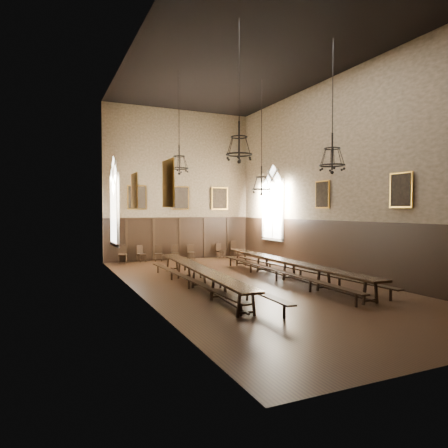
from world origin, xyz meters
TOP-DOWN VIEW (x-y plane):
  - floor at (0.00, 0.00)m, footprint 9.00×18.00m
  - ceiling at (0.00, 0.00)m, footprint 9.00×18.00m
  - wall_back at (0.00, 9.01)m, footprint 9.00×0.02m
  - wall_left at (-4.51, 0.00)m, footprint 0.02×18.00m
  - wall_right at (4.51, 0.00)m, footprint 0.02×18.00m
  - wainscot_panelling at (0.00, 0.00)m, footprint 9.00×18.00m
  - table_left at (-2.11, 0.13)m, footprint 1.34×9.94m
  - table_right at (1.98, 0.12)m, footprint 1.03×10.59m
  - bench_left_outer at (-2.55, 0.05)m, footprint 0.42×9.20m
  - bench_left_inner at (-1.37, -0.22)m, footprint 0.67×10.22m
  - bench_right_inner at (1.35, 0.12)m, footprint 0.69×10.58m
  - bench_right_outer at (2.50, 0.04)m, footprint 0.89×10.05m
  - chair_0 at (-3.50, 8.53)m, footprint 0.55×0.55m
  - chair_1 at (-2.44, 8.60)m, footprint 0.53×0.53m
  - chair_2 at (-1.46, 8.48)m, footprint 0.53×0.53m
  - chair_3 at (-0.44, 8.52)m, footprint 0.46×0.46m
  - chair_4 at (0.60, 8.60)m, footprint 0.40×0.40m
  - chair_6 at (2.47, 8.55)m, footprint 0.46×0.46m
  - chair_7 at (3.52, 8.59)m, footprint 0.50×0.50m
  - chandelier_back_left at (-2.10, 2.54)m, footprint 0.81×0.81m
  - chandelier_back_right at (1.78, 2.17)m, footprint 0.88×0.88m
  - chandelier_front_left at (-1.82, -2.71)m, footprint 0.85×0.85m
  - chandelier_front_right at (1.84, -2.75)m, footprint 0.92×0.92m
  - portrait_back_0 at (-2.60, 8.88)m, footprint 1.10×0.12m
  - portrait_back_1 at (0.00, 8.88)m, footprint 1.10×0.12m
  - portrait_back_2 at (2.60, 8.88)m, footprint 1.10×0.12m
  - portrait_left_0 at (-4.38, 1.00)m, footprint 0.12×1.00m
  - portrait_left_1 at (-4.38, -3.50)m, footprint 0.12×1.00m
  - portrait_right_0 at (4.38, 1.00)m, footprint 0.12×1.00m
  - portrait_right_1 at (4.38, -3.50)m, footprint 0.12×1.00m
  - window_right at (4.43, 5.50)m, footprint 0.20×2.20m
  - window_left at (-4.43, 5.50)m, footprint 0.20×2.20m

SIDE VIEW (x-z plane):
  - floor at x=0.00m, z-range -0.02..0.00m
  - bench_left_outer at x=-2.55m, z-range 0.06..0.47m
  - chair_4 at x=0.60m, z-range -0.17..0.71m
  - chair_6 at x=2.47m, z-range -0.18..0.71m
  - chair_3 at x=-0.44m, z-range -0.18..0.72m
  - chair_2 at x=-1.46m, z-range -0.18..0.75m
  - bench_right_outer at x=2.50m, z-range 0.06..0.51m
  - chair_1 at x=-2.44m, z-range -0.19..0.77m
  - bench_left_inner at x=-1.37m, z-range 0.06..0.52m
  - bench_right_inner at x=1.35m, z-range 0.07..0.54m
  - chair_7 at x=3.52m, z-range -0.20..0.81m
  - chair_0 at x=-3.50m, z-range -0.20..0.82m
  - table_left at x=-2.11m, z-range 0.00..0.77m
  - table_right at x=1.98m, z-range 0.00..0.82m
  - wainscot_panelling at x=0.00m, z-range 0.00..2.50m
  - window_right at x=4.43m, z-range 1.10..5.70m
  - window_left at x=-4.43m, z-range 1.10..5.70m
  - portrait_back_0 at x=-2.60m, z-range 3.00..4.40m
  - portrait_back_1 at x=0.00m, z-range 3.00..4.40m
  - portrait_back_2 at x=2.60m, z-range 3.00..4.40m
  - portrait_left_0 at x=-4.38m, z-range 3.05..4.35m
  - portrait_left_1 at x=-4.38m, z-range 3.05..4.35m
  - portrait_right_0 at x=4.38m, z-range 3.05..4.35m
  - portrait_right_1 at x=4.38m, z-range 3.05..4.35m
  - chandelier_back_right at x=1.78m, z-range 1.68..6.89m
  - wall_back at x=0.00m, z-range 0.00..9.00m
  - wall_left at x=-4.51m, z-range 0.00..9.00m
  - wall_right at x=4.51m, z-range 0.00..9.00m
  - chandelier_front_right at x=1.84m, z-range 2.54..7.14m
  - chandelier_front_left at x=-1.82m, z-range 2.82..7.23m
  - chandelier_back_left at x=-2.10m, z-range 2.90..7.26m
  - ceiling at x=0.00m, z-range 9.00..9.02m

